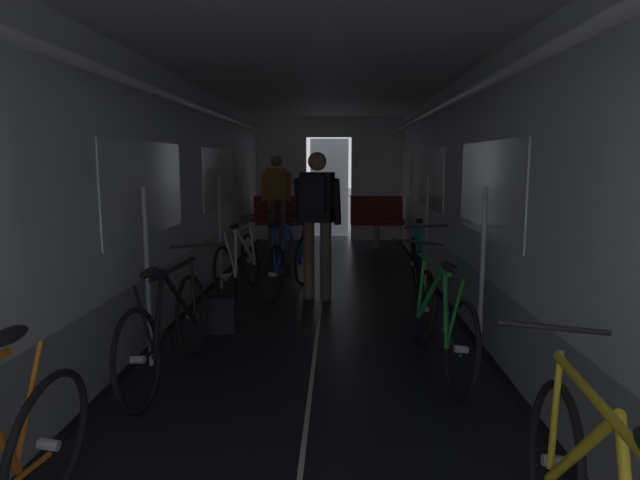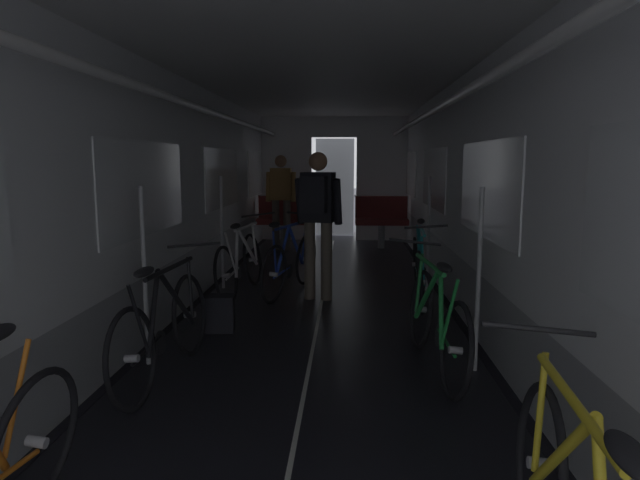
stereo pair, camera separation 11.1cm
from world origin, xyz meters
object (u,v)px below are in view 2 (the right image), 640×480
at_px(bench_seat_far_right, 381,217).
at_px(bicycle_white, 241,263).
at_px(person_cyclist_aisle, 317,212).
at_px(person_standing_near_bench, 281,196).
at_px(bicycle_green, 436,321).
at_px(bicycle_teal, 418,268).
at_px(bicycle_black, 164,328).
at_px(backpack_on_floor, 220,313).
at_px(bicycle_blue_in_aisle, 290,262).
at_px(bench_seat_far_left, 284,216).

bearing_deg(bench_seat_far_right, bicycle_white, -117.07).
height_order(person_cyclist_aisle, person_standing_near_bench, same).
xyz_separation_m(bicycle_white, bicycle_green, (1.95, -2.30, 0.00)).
distance_m(bicycle_white, person_cyclist_aisle, 1.14).
relative_size(bicycle_white, person_cyclist_aisle, 1.01).
xyz_separation_m(bench_seat_far_right, bicycle_green, (0.07, -5.98, -0.19)).
height_order(bicycle_teal, person_standing_near_bench, person_standing_near_bench).
relative_size(bench_seat_far_right, person_standing_near_bench, 0.58).
height_order(bicycle_black, backpack_on_floor, bicycle_black).
bearing_deg(person_cyclist_aisle, bicycle_white, 167.60).
distance_m(bicycle_teal, backpack_on_floor, 2.34).
distance_m(bicycle_black, bicycle_white, 2.56).
xyz_separation_m(bicycle_teal, bicycle_blue_in_aisle, (-1.49, 0.29, 0.00)).
bearing_deg(bench_seat_far_left, backpack_on_floor, -89.97).
bearing_deg(bicycle_black, bicycle_green, 7.57).
height_order(bicycle_white, bicycle_blue_in_aisle, bicycle_white).
relative_size(bench_seat_far_left, bicycle_white, 0.58).
height_order(bicycle_black, bicycle_teal, bicycle_black).
bearing_deg(person_standing_near_bench, person_cyclist_aisle, -76.44).
height_order(bench_seat_far_right, person_standing_near_bench, person_standing_near_bench).
height_order(bicycle_white, bicycle_green, bicycle_white).
relative_size(bench_seat_far_right, person_cyclist_aisle, 0.58).
relative_size(bench_seat_far_left, person_cyclist_aisle, 0.58).
distance_m(bicycle_blue_in_aisle, person_standing_near_bench, 3.33).
relative_size(bench_seat_far_left, bench_seat_far_right, 1.00).
bearing_deg(bicycle_blue_in_aisle, person_cyclist_aisle, -38.89).
xyz_separation_m(bicycle_teal, bicycle_white, (-2.08, 0.22, -0.00)).
xyz_separation_m(bicycle_teal, person_cyclist_aisle, (-1.15, 0.02, 0.63)).
height_order(bicycle_black, bicycle_green, bicycle_green).
relative_size(bicycle_black, bicycle_teal, 1.00).
bearing_deg(bicycle_green, person_standing_near_bench, 108.40).
xyz_separation_m(bench_seat_far_left, bicycle_black, (-0.14, -6.24, -0.19)).
relative_size(bicycle_black, person_standing_near_bench, 1.00).
bearing_deg(bench_seat_far_right, bicycle_blue_in_aisle, -109.68).
bearing_deg(person_cyclist_aisle, backpack_on_floor, -124.68).
bearing_deg(bicycle_teal, bicycle_white, 173.89).
xyz_separation_m(bicycle_white, person_standing_near_bench, (0.08, 3.30, 0.60)).
xyz_separation_m(bicycle_teal, backpack_on_floor, (-1.99, -1.21, -0.21)).
bearing_deg(backpack_on_floor, bicycle_blue_in_aisle, 71.33).
distance_m(bicycle_teal, person_cyclist_aisle, 1.31).
relative_size(bicycle_white, person_standing_near_bench, 1.01).
height_order(bicycle_green, person_cyclist_aisle, person_cyclist_aisle).
xyz_separation_m(bench_seat_far_right, bicycle_white, (-1.88, -3.68, -0.19)).
bearing_deg(bicycle_blue_in_aisle, person_standing_near_bench, 98.89).
distance_m(bench_seat_far_left, bench_seat_far_right, 1.80).
bearing_deg(bicycle_teal, person_standing_near_bench, 119.46).
xyz_separation_m(bicycle_black, person_cyclist_aisle, (0.98, 2.36, 0.63)).
relative_size(bench_seat_far_right, bicycle_blue_in_aisle, 0.60).
distance_m(bench_seat_far_right, backpack_on_floor, 5.43).
distance_m(bicycle_teal, person_standing_near_bench, 4.09).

